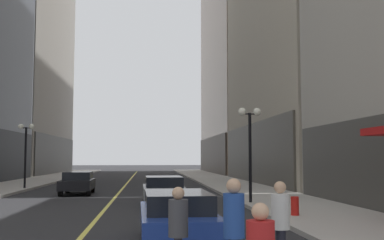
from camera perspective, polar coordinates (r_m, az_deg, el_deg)
ground_plane at (r=38.85m, az=-8.06°, el=-7.79°), size 200.00×200.00×0.00m
sidewalk_left at (r=40.08m, az=-20.02°, el=-7.35°), size 4.50×78.00×0.15m
sidewalk_right at (r=39.33m, az=4.14°, el=-7.67°), size 4.50×78.00×0.15m
lane_centre_stripe at (r=38.85m, az=-8.06°, el=-7.78°), size 0.16×70.00×0.01m
car_blue at (r=11.63m, az=-1.90°, el=-11.72°), size 1.85×4.65×1.32m
car_grey at (r=21.07m, az=-3.51°, el=-8.55°), size 1.90×4.06×1.32m
car_black at (r=28.51m, az=-13.85°, el=-7.41°), size 1.91×4.13×1.32m
pedestrian_with_orange_bag at (r=8.16m, az=-1.70°, el=-13.05°), size 0.36×0.36×1.65m
pedestrian_in_blue_hoodie at (r=7.58m, az=5.17°, el=-12.81°), size 0.44×0.44×1.82m
pedestrian_in_white_shirt at (r=8.93m, az=10.81°, el=-11.97°), size 0.34×0.34×1.71m
street_lamp_left_far at (r=33.05m, az=-19.72°, el=-2.47°), size 1.06×0.36×4.43m
street_lamp_right_mid at (r=21.34m, az=7.12°, el=-1.65°), size 1.06×0.36×4.43m
fire_hydrant_right at (r=16.85m, az=12.52°, el=-10.51°), size 0.28×0.28×0.80m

